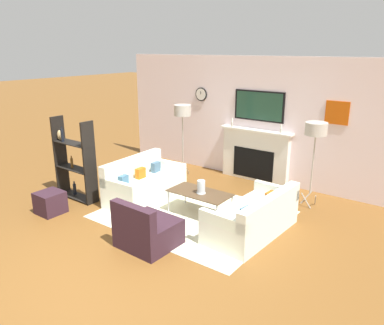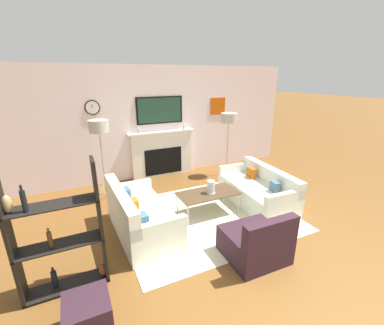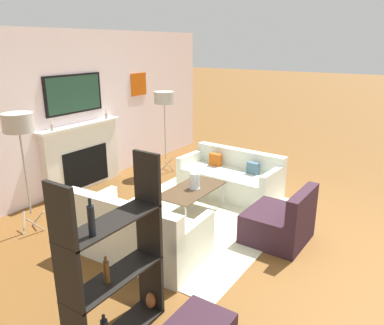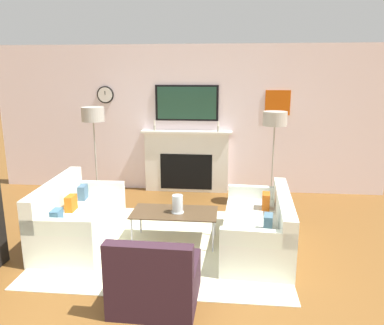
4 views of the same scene
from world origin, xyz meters
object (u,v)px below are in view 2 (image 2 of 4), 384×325
Objects in this scene: ottoman at (88,316)px; floor_lamp_right at (229,119)px; couch_right at (258,191)px; shelf_unit at (58,236)px; armchair at (256,243)px; couch_left at (140,217)px; floor_lamp_left at (99,128)px; coffee_table at (208,194)px; hurricane_candle at (211,188)px.

floor_lamp_right is at bearing 40.69° from ottoman.
floor_lamp_right is (0.32, 1.64, 1.19)m from couch_right.
floor_lamp_right reaches higher than ottoman.
armchair is at bearing -13.00° from shelf_unit.
floor_lamp_left is (-0.31, 1.64, 1.20)m from couch_left.
coffee_table is 2.55m from shelf_unit.
floor_lamp_left is at bearing 71.68° from shelf_unit.
floor_lamp_left is 2.63m from shelf_unit.
floor_lamp_right is at bearing 78.94° from couch_right.
couch_right reaches higher than hurricane_candle.
couch_right is 7.32× the size of hurricane_candle.
floor_lamp_left is 1.03× the size of shelf_unit.
couch_left is at bearing 34.02° from shelf_unit.
shelf_unit is at bearing -167.98° from couch_right.
hurricane_candle is 2.57m from shelf_unit.
floor_lamp_right is (2.71, 1.64, 1.16)m from couch_left.
couch_right is 1.05× the size of floor_lamp_left.
couch_right is 1.55× the size of coffee_table.
hurricane_candle reaches higher than coffee_table.
floor_lamp_left is at bearing 79.18° from ottoman.
couch_right is at bearing -2.63° from hurricane_candle.
couch_right is 1.11m from coffee_table.
couch_left is 2.39m from couch_right.
floor_lamp_left reaches higher than floor_lamp_right.
shelf_unit is (-2.40, 0.56, 0.48)m from armchair.
couch_left is at bearing 180.00° from couch_right.
floor_lamp_left is (-1.65, 1.59, 0.96)m from hurricane_candle.
armchair is 0.51× the size of shelf_unit.
couch_right is 2.05m from floor_lamp_right.
hurricane_candle is 0.14× the size of floor_lamp_left.
ottoman is at bearing -75.00° from shelf_unit.
floor_lamp_left is (-2.71, 1.64, 1.23)m from couch_right.
armchair is at bearing -44.97° from couch_left.
couch_left is at bearing 58.35° from ottoman.
couch_right reaches higher than ottoman.
coffee_table is 2.50m from floor_lamp_left.
floor_lamp_left reaches higher than armchair.
couch_right is at bearing -0.00° from couch_left.
shelf_unit reaches higher than couch_right.
shelf_unit reaches higher than couch_left.
hurricane_candle is (-1.06, 0.05, 0.27)m from couch_right.
hurricane_candle is 2.30m from floor_lamp_right.
ottoman is at bearing -175.52° from armchair.
couch_left is at bearing -148.83° from floor_lamp_right.
shelf_unit reaches higher than coffee_table.
floor_lamp_left is 3.42m from ottoman.
armchair is at bearing -89.63° from coffee_table.
floor_lamp_left reaches higher than shelf_unit.
floor_lamp_right reaches higher than couch_left.
floor_lamp_left reaches higher than couch_left.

